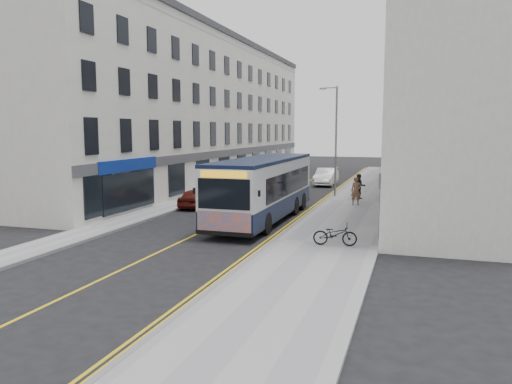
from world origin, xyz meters
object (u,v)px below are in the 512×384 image
Objects in this scene: city_bus at (263,187)px; pedestrian_near at (356,191)px; pedestrian_far at (359,187)px; car_white at (326,177)px; car_maroon at (197,198)px; streetlamp at (335,137)px; bicycle at (335,234)px.

pedestrian_near is at bearing 57.22° from city_bus.
pedestrian_near reaches higher than pedestrian_far.
car_maroon is (-5.61, -15.32, -0.14)m from car_white.
car_maroon is (-9.60, -3.52, -0.41)m from pedestrian_near.
city_bus is 6.67× the size of pedestrian_far.
pedestrian_near is at bearing -62.19° from streetlamp.
car_white is at bearing 97.79° from pedestrian_far.
bicycle is 13.07m from car_maroon.
pedestrian_near reaches higher than bicycle.
bicycle is 14.58m from pedestrian_far.
pedestrian_near is at bearing -4.38° from bicycle.
car_maroon is (-9.51, -6.27, -0.38)m from pedestrian_far.
city_bus reaches higher than pedestrian_near.
pedestrian_near is 10.23m from car_maroon.
pedestrian_near is at bearing -163.64° from car_maroon.
car_white is 16.31m from car_maroon.
city_bus is 18.41m from car_white.
city_bus is 7.17m from bicycle.
bicycle is at bearing -102.36° from pedestrian_near.
bicycle is at bearing -47.95° from city_bus.
streetlamp is 4.05m from pedestrian_far.
bicycle is at bearing 136.84° from car_maroon.
pedestrian_far is (1.94, -1.09, -3.38)m from streetlamp.
streetlamp is at bearing 2.38° from bicycle.
streetlamp reaches higher than city_bus.
streetlamp reaches higher than pedestrian_far.
bicycle is (2.53, -15.66, -3.78)m from streetlamp.
bicycle is 0.40× the size of car_white.
pedestrian_far is at bearing -66.96° from car_white.
car_white is at bearing 93.93° from pedestrian_near.
pedestrian_far is 0.38× the size of car_white.
streetlamp is at bearing 78.08° from city_bus.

